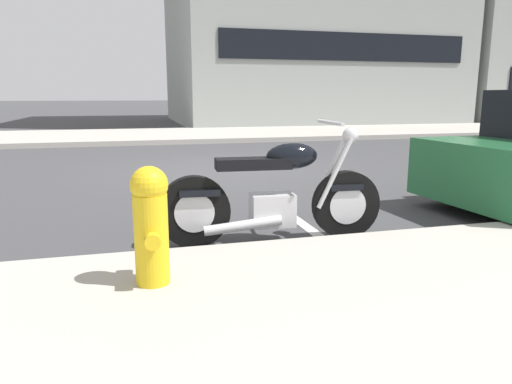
% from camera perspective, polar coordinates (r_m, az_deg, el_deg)
% --- Properties ---
extents(ground_plane, '(260.00, 260.00, 0.00)m').
position_cam_1_polar(ground_plane, '(8.85, -3.43, 2.76)').
color(ground_plane, '#3D3D3F').
extents(sidewalk_far_curb, '(120.00, 5.00, 0.14)m').
position_cam_1_polar(sidewalk_far_curb, '(21.01, 26.16, 6.88)').
color(sidewalk_far_curb, '#ADA89E').
rests_on(sidewalk_far_curb, ground).
extents(parking_stall_stripe, '(0.12, 2.20, 0.01)m').
position_cam_1_polar(parking_stall_stripe, '(4.92, 6.40, -4.38)').
color(parking_stall_stripe, silver).
rests_on(parking_stall_stripe, ground).
extents(parked_motorcycle, '(2.09, 0.62, 1.12)m').
position_cam_1_polar(parked_motorcycle, '(4.36, 2.27, -0.56)').
color(parked_motorcycle, black).
rests_on(parked_motorcycle, ground).
extents(fire_hydrant, '(0.24, 0.36, 0.77)m').
position_cam_1_polar(fire_hydrant, '(3.11, -12.56, -3.59)').
color(fire_hydrant, gold).
rests_on(fire_hydrant, sidewalk_near_curb).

